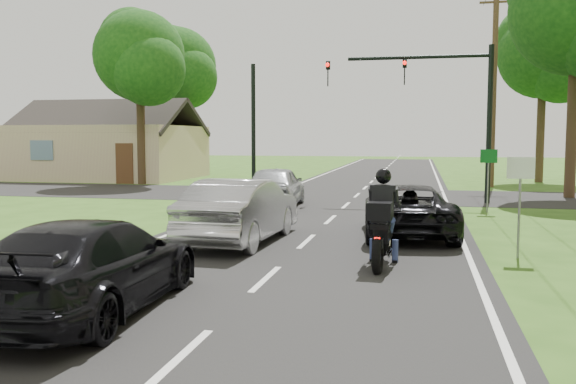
% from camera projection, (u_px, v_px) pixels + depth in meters
% --- Properties ---
extents(ground, '(140.00, 140.00, 0.00)m').
position_uv_depth(ground, '(266.00, 279.00, 10.87)').
color(ground, '#2E5417').
rests_on(ground, ground).
extents(road, '(8.00, 100.00, 0.01)m').
position_uv_depth(road, '(339.00, 212.00, 20.60)').
color(road, black).
rests_on(road, ground).
extents(cross_road, '(60.00, 7.00, 0.01)m').
position_uv_depth(cross_road, '(357.00, 195.00, 26.44)').
color(cross_road, black).
rests_on(cross_road, ground).
extents(motorcycle_rider, '(0.64, 2.27, 1.96)m').
position_uv_depth(motorcycle_rider, '(382.00, 227.00, 11.94)').
color(motorcycle_rider, black).
rests_on(motorcycle_rider, ground).
extents(dark_suv, '(2.61, 4.92, 1.32)m').
position_uv_depth(dark_suv, '(408.00, 210.00, 15.68)').
color(dark_suv, black).
rests_on(dark_suv, road).
extents(silver_sedan, '(1.86, 4.74, 1.54)m').
position_uv_depth(silver_sedan, '(241.00, 210.00, 14.59)').
color(silver_sedan, '#A4A4A9').
rests_on(silver_sedan, road).
extents(silver_suv, '(2.12, 4.53, 1.50)m').
position_uv_depth(silver_suv, '(276.00, 186.00, 21.97)').
color(silver_suv, '#ACB0B5').
rests_on(silver_suv, road).
extents(dark_car_behind, '(2.14, 4.79, 1.37)m').
position_uv_depth(dark_car_behind, '(91.00, 265.00, 8.78)').
color(dark_car_behind, black).
rests_on(dark_car_behind, road).
extents(traffic_signal, '(6.38, 0.44, 6.00)m').
position_uv_depth(traffic_signal, '(439.00, 95.00, 23.41)').
color(traffic_signal, black).
rests_on(traffic_signal, ground).
extents(signal_pole_far, '(0.20, 0.20, 6.00)m').
position_uv_depth(signal_pole_far, '(253.00, 127.00, 29.21)').
color(signal_pole_far, black).
rests_on(signal_pole_far, ground).
extents(utility_pole_far, '(1.60, 0.28, 10.00)m').
position_uv_depth(utility_pole_far, '(494.00, 86.00, 30.51)').
color(utility_pole_far, brown).
rests_on(utility_pole_far, ground).
extents(sign_white, '(0.55, 0.07, 2.12)m').
position_uv_depth(sign_white, '(520.00, 182.00, 12.63)').
color(sign_white, slate).
rests_on(sign_white, ground).
extents(sign_green, '(0.55, 0.07, 2.12)m').
position_uv_depth(sign_green, '(489.00, 165.00, 20.37)').
color(sign_green, slate).
rests_on(sign_green, ground).
extents(tree_row_e, '(5.28, 5.12, 9.61)m').
position_uv_depth(tree_row_e, '(549.00, 58.00, 33.34)').
color(tree_row_e, '#332316').
rests_on(tree_row_e, ground).
extents(tree_left_near, '(5.12, 4.96, 9.22)m').
position_uv_depth(tree_left_near, '(142.00, 61.00, 32.01)').
color(tree_left_near, '#332316').
rests_on(tree_left_near, ground).
extents(tree_left_far, '(5.76, 5.58, 10.14)m').
position_uv_depth(tree_left_far, '(180.00, 70.00, 42.08)').
color(tree_left_far, '#332316').
rests_on(tree_left_far, ground).
extents(house, '(10.20, 8.00, 4.84)m').
position_uv_depth(house, '(110.00, 149.00, 37.45)').
color(house, tan).
rests_on(house, ground).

